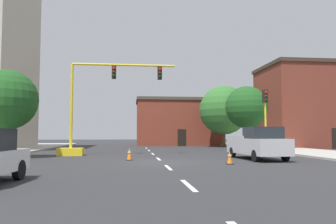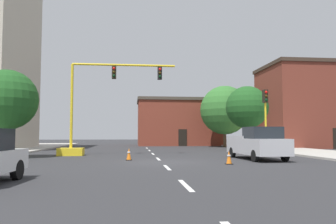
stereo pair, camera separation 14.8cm
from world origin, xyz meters
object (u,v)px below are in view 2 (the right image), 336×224
traffic_light_pole_right (266,107)px  traffic_cone_roadside_a (129,154)px  tree_right_mid (247,107)px  tree_right_far (225,110)px  traffic_signal_gantry (86,125)px  traffic_cone_roadside_b (229,158)px  pickup_truck_silver (257,144)px  tree_left_near (7,100)px

traffic_light_pole_right → traffic_cone_roadside_a: size_ratio=6.35×
tree_right_mid → tree_right_far: (0.38, 9.17, 0.39)m
traffic_signal_gantry → tree_right_far: (14.53, 14.62, 2.26)m
tree_right_mid → traffic_cone_roadside_a: bearing=-136.6°
traffic_light_pole_right → traffic_cone_roadside_b: traffic_light_pole_right is taller
traffic_signal_gantry → traffic_light_pole_right: (13.04, -1.66, 1.32)m
traffic_signal_gantry → traffic_light_pole_right: traffic_signal_gantry is taller
traffic_cone_roadside_a → tree_right_mid: bearing=43.4°
traffic_signal_gantry → tree_right_mid: size_ratio=1.40×
traffic_cone_roadside_a → traffic_cone_roadside_b: traffic_cone_roadside_a is taller
tree_right_far → traffic_signal_gantry: bearing=-134.8°
traffic_cone_roadside_a → traffic_cone_roadside_b: bearing=-32.0°
tree_right_far → traffic_cone_roadside_b: (-6.16, -22.78, -4.12)m
tree_right_far → traffic_cone_roadside_b: tree_right_far is taller
pickup_truck_silver → traffic_light_pole_right: bearing=59.7°
tree_right_mid → tree_right_far: tree_right_far is taller
traffic_light_pole_right → traffic_cone_roadside_b: (-4.67, -6.50, -3.18)m
tree_right_far → traffic_cone_roadside_a: size_ratio=9.83×
traffic_signal_gantry → traffic_cone_roadside_b: (8.37, -8.16, -1.86)m
tree_right_mid → traffic_cone_roadside_a: (-10.96, -10.38, -3.71)m
tree_right_mid → tree_left_near: bearing=-157.9°
traffic_light_pole_right → traffic_cone_roadside_b: 8.61m
traffic_signal_gantry → tree_right_mid: (14.15, 5.46, 1.87)m
traffic_light_pole_right → tree_right_far: 16.38m
traffic_signal_gantry → tree_left_near: traffic_signal_gantry is taller
traffic_signal_gantry → traffic_cone_roadside_a: bearing=-57.1°
tree_left_near → tree_right_mid: tree_right_mid is taller
traffic_light_pole_right → pickup_truck_silver: 4.71m
traffic_signal_gantry → traffic_cone_roadside_a: (3.19, -4.92, -1.84)m
traffic_cone_roadside_b → traffic_cone_roadside_a: bearing=148.0°
traffic_signal_gantry → tree_left_near: 5.55m
tree_left_near → tree_right_mid: 20.48m
traffic_signal_gantry → tree_left_near: size_ratio=1.47×
tree_left_near → traffic_cone_roadside_b: size_ratio=8.14×
tree_right_mid → pickup_truck_silver: 11.42m
tree_left_near → pickup_truck_silver: size_ratio=1.06×
tree_right_far → pickup_truck_silver: 20.31m
pickup_truck_silver → traffic_cone_roadside_b: 4.13m
traffic_cone_roadside_a → traffic_cone_roadside_b: (5.18, -3.24, -0.02)m
tree_left_near → traffic_cone_roadside_b: (13.20, -5.92, -3.45)m
tree_left_near → tree_right_far: 25.68m
traffic_light_pole_right → traffic_cone_roadside_b: bearing=-125.7°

